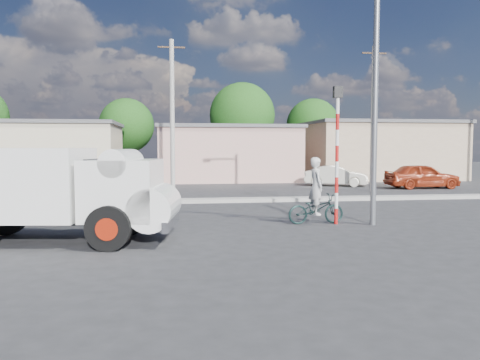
{
  "coord_description": "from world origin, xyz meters",
  "views": [
    {
      "loc": [
        -1.9,
        -12.74,
        2.45
      ],
      "look_at": [
        0.38,
        3.53,
        1.3
      ],
      "focal_mm": 35.0,
      "sensor_mm": 36.0,
      "label": 1
    }
  ],
  "objects": [
    {
      "name": "traffic_pole",
      "position": [
        3.2,
        1.5,
        2.59
      ],
      "size": [
        0.28,
        0.18,
        4.36
      ],
      "color": "red",
      "rests_on": "ground"
    },
    {
      "name": "bicycle",
      "position": [
        2.57,
        1.64,
        0.48
      ],
      "size": [
        1.86,
        0.73,
        0.96
      ],
      "primitive_type": "imported",
      "rotation": [
        0.0,
        0.0,
        1.62
      ],
      "color": "black",
      "rests_on": "ground"
    },
    {
      "name": "car_cream",
      "position": [
        8.26,
        15.75,
        0.65
      ],
      "size": [
        4.15,
        2.77,
        1.29
      ],
      "primitive_type": "imported",
      "rotation": [
        0.0,
        0.0,
        1.18
      ],
      "color": "beige",
      "rests_on": "ground"
    },
    {
      "name": "utility_poles",
      "position": [
        3.25,
        12.0,
        4.07
      ],
      "size": [
        35.4,
        0.24,
        8.0
      ],
      "color": "#99968E",
      "rests_on": "ground"
    },
    {
      "name": "truck",
      "position": [
        -4.82,
        -0.26,
        1.35
      ],
      "size": [
        6.13,
        2.99,
        2.43
      ],
      "rotation": [
        0.0,
        0.0,
        -0.14
      ],
      "color": "black",
      "rests_on": "ground"
    },
    {
      "name": "tree_row",
      "position": [
        -2.27,
        28.62,
        4.83
      ],
      "size": [
        34.13,
        7.32,
        8.1
      ],
      "color": "#38281E",
      "rests_on": "ground"
    },
    {
      "name": "cyclist",
      "position": [
        2.57,
        1.64,
        0.92
      ],
      "size": [
        0.47,
        0.69,
        1.84
      ],
      "primitive_type": "imported",
      "rotation": [
        0.0,
        0.0,
        1.62
      ],
      "color": "silver",
      "rests_on": "ground"
    },
    {
      "name": "building_row",
      "position": [
        1.1,
        22.0,
        2.13
      ],
      "size": [
        37.8,
        7.3,
        4.44
      ],
      "color": "beige",
      "rests_on": "ground"
    },
    {
      "name": "ground_plane",
      "position": [
        0.0,
        0.0,
        0.0
      ],
      "size": [
        120.0,
        120.0,
        0.0
      ],
      "primitive_type": "plane",
      "color": "#2A2A2D",
      "rests_on": "ground"
    },
    {
      "name": "median",
      "position": [
        0.0,
        8.0,
        0.08
      ],
      "size": [
        40.0,
        0.8,
        0.16
      ],
      "primitive_type": "cube",
      "color": "#99968E",
      "rests_on": "ground"
    },
    {
      "name": "streetlight",
      "position": [
        4.14,
        1.2,
        4.96
      ],
      "size": [
        2.34,
        0.22,
        9.0
      ],
      "color": "slate",
      "rests_on": "ground"
    },
    {
      "name": "car_red",
      "position": [
        12.76,
        13.38,
        0.74
      ],
      "size": [
        4.37,
        1.8,
        1.48
      ],
      "primitive_type": "imported",
      "rotation": [
        0.0,
        0.0,
        1.56
      ],
      "color": "#972E15",
      "rests_on": "ground"
    }
  ]
}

